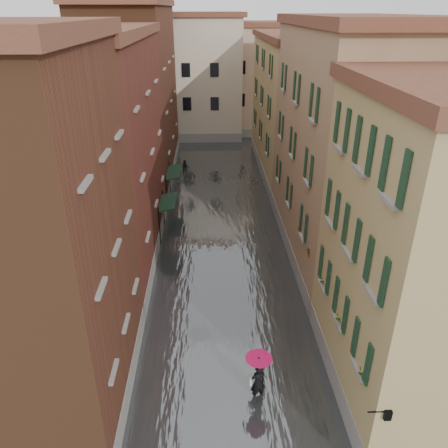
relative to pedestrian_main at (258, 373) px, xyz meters
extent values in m
plane|color=#5A5B5D|center=(-0.94, 2.59, -1.30)|extent=(120.00, 120.00, 0.00)
cube|color=#474C4F|center=(-0.94, 15.59, -1.20)|extent=(10.00, 60.00, 0.20)
cube|color=brown|center=(-7.94, 0.59, 5.20)|extent=(6.00, 8.00, 13.00)
cube|color=#5D241D|center=(-7.94, 11.59, 4.95)|extent=(6.00, 14.00, 12.50)
cube|color=brown|center=(-7.94, 26.59, 5.70)|extent=(6.00, 16.00, 14.00)
cube|color=tan|center=(6.06, 0.59, 4.45)|extent=(6.00, 8.00, 11.50)
cube|color=#947A59|center=(6.06, 11.59, 5.20)|extent=(6.00, 14.00, 13.00)
cube|color=tan|center=(6.06, 26.59, 4.45)|extent=(6.00, 16.00, 11.50)
cube|color=beige|center=(-3.94, 40.59, 5.20)|extent=(12.00, 9.00, 13.00)
cube|color=tan|center=(5.06, 42.59, 4.70)|extent=(10.00, 9.00, 12.00)
cube|color=#152F1F|center=(-4.39, 13.76, 1.25)|extent=(1.09, 2.80, 0.31)
cylinder|color=black|center=(-4.89, 12.36, 0.10)|extent=(0.06, 0.06, 2.80)
cylinder|color=black|center=(-4.89, 15.16, 0.10)|extent=(0.06, 0.06, 2.80)
cube|color=#152F1F|center=(-4.39, 19.57, 1.25)|extent=(1.09, 3.30, 0.31)
cylinder|color=black|center=(-4.89, 17.92, 0.10)|extent=(0.06, 0.06, 2.80)
cylinder|color=black|center=(-4.89, 21.22, 0.10)|extent=(0.06, 0.06, 2.80)
cylinder|color=black|center=(3.11, -3.41, 1.80)|extent=(0.60, 0.05, 0.05)
cube|color=black|center=(3.41, -3.41, 1.70)|extent=(0.22, 0.22, 0.35)
cube|color=beige|center=(3.41, -3.41, 1.70)|extent=(0.14, 0.14, 0.24)
cube|color=brown|center=(3.18, -2.10, 1.85)|extent=(0.22, 0.85, 0.18)
imported|color=#265926|center=(3.18, -2.10, 2.27)|extent=(0.59, 0.51, 0.66)
cube|color=brown|center=(3.18, 0.63, 1.85)|extent=(0.22, 0.85, 0.18)
imported|color=#265926|center=(3.18, 0.63, 2.27)|extent=(0.59, 0.51, 0.66)
cube|color=brown|center=(3.18, 3.11, 1.85)|extent=(0.22, 0.85, 0.18)
imported|color=#265926|center=(3.18, 3.11, 2.27)|extent=(0.59, 0.51, 0.66)
cube|color=brown|center=(3.18, 5.86, 1.85)|extent=(0.22, 0.85, 0.18)
imported|color=#265926|center=(3.18, 5.86, 2.27)|extent=(0.59, 0.51, 0.66)
cube|color=brown|center=(3.18, 8.16, 1.85)|extent=(0.22, 0.85, 0.18)
imported|color=#265926|center=(3.18, 8.16, 2.27)|extent=(0.59, 0.51, 0.66)
imported|color=black|center=(0.00, 0.00, -0.46)|extent=(0.70, 0.56, 1.67)
cube|color=beige|center=(-0.28, 0.05, -0.35)|extent=(0.08, 0.30, 0.38)
cylinder|color=black|center=(0.00, 0.00, 0.05)|extent=(0.02, 0.02, 1.00)
cone|color=#B50C47|center=(0.00, 0.00, 0.62)|extent=(1.05, 1.05, 0.28)
imported|color=black|center=(-3.85, 25.70, -0.56)|extent=(0.76, 0.61, 1.47)
camera|label=1|loc=(-1.76, -12.30, 12.44)|focal=35.00mm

